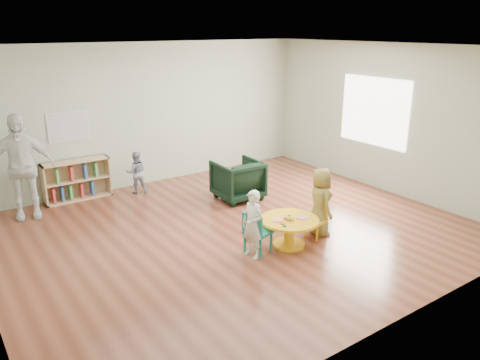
{
  "coord_description": "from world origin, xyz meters",
  "views": [
    {
      "loc": [
        -3.81,
        -5.62,
        3.08
      ],
      "look_at": [
        -0.11,
        -0.3,
        0.94
      ],
      "focal_mm": 35.0,
      "sensor_mm": 36.0,
      "label": 1
    }
  ],
  "objects": [
    {
      "name": "room",
      "position": [
        0.01,
        0.0,
        1.89
      ],
      "size": [
        7.1,
        7.0,
        2.8
      ],
      "color": "brown",
      "rests_on": "ground"
    },
    {
      "name": "bookshelf",
      "position": [
        -1.61,
        2.86,
        0.37
      ],
      "size": [
        1.2,
        0.3,
        0.75
      ],
      "color": "tan",
      "rests_on": "ground"
    },
    {
      "name": "kid_chair_right",
      "position": [
        0.93,
        -0.88,
        0.27
      ],
      "size": [
        0.32,
        0.32,
        0.51
      ],
      "rotation": [
        0.0,
        0.0,
        1.75
      ],
      "color": "yellow",
      "rests_on": "ground"
    },
    {
      "name": "adult_caretaker",
      "position": [
        -2.57,
        2.45,
        0.89
      ],
      "size": [
        1.1,
        0.61,
        1.77
      ],
      "primitive_type": "imported",
      "rotation": [
        0.0,
        0.0,
        -0.18
      ],
      "color": "silver",
      "rests_on": "ground"
    },
    {
      "name": "kid_chair_left",
      "position": [
        -0.19,
        -0.82,
        0.34
      ],
      "size": [
        0.42,
        0.42,
        0.63
      ],
      "rotation": [
        0.0,
        0.0,
        -1.27
      ],
      "color": "#167968",
      "rests_on": "ground"
    },
    {
      "name": "activity_table",
      "position": [
        0.35,
        -0.91,
        0.29
      ],
      "size": [
        0.85,
        0.85,
        0.47
      ],
      "rotation": [
        0.0,
        0.0,
        0.17
      ],
      "color": "yellow",
      "rests_on": "ground"
    },
    {
      "name": "child_right",
      "position": [
        1.0,
        -0.85,
        0.53
      ],
      "size": [
        0.47,
        0.59,
        1.06
      ],
      "primitive_type": "imported",
      "rotation": [
        0.0,
        0.0,
        1.29
      ],
      "color": "gold",
      "rests_on": "ground"
    },
    {
      "name": "toddler",
      "position": [
        -0.55,
        2.53,
        0.41
      ],
      "size": [
        0.48,
        0.43,
        0.82
      ],
      "primitive_type": "imported",
      "rotation": [
        0.0,
        0.0,
        2.8
      ],
      "color": "#1B2244",
      "rests_on": "ground"
    },
    {
      "name": "alphabet_poster",
      "position": [
        -1.6,
        2.98,
        1.35
      ],
      "size": [
        0.74,
        0.01,
        0.54
      ],
      "color": "silver",
      "rests_on": "ground"
    },
    {
      "name": "armchair",
      "position": [
        0.85,
        1.15,
        0.37
      ],
      "size": [
        0.82,
        0.84,
        0.74
      ],
      "primitive_type": "imported",
      "rotation": [
        0.0,
        0.0,
        3.11
      ],
      "color": "black",
      "rests_on": "ground"
    },
    {
      "name": "child_left",
      "position": [
        -0.29,
        -0.87,
        0.49
      ],
      "size": [
        0.28,
        0.39,
        0.97
      ],
      "primitive_type": "imported",
      "rotation": [
        0.0,
        0.0,
        -1.42
      ],
      "color": "white",
      "rests_on": "ground"
    }
  ]
}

